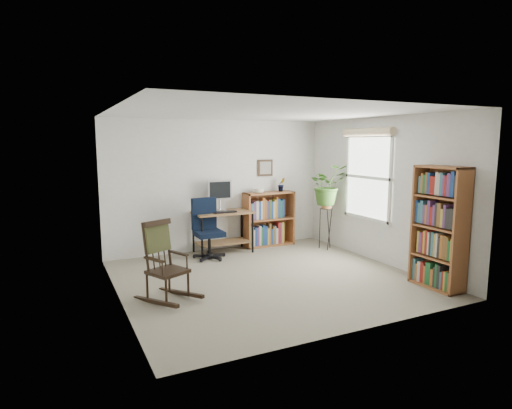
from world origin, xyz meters
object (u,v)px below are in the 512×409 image
office_chair (209,229)px  low_bookshelf (269,219)px  rocking_chair (167,261)px  tall_bookshelf (439,228)px  desk (223,232)px

office_chair → low_bookshelf: bearing=12.9°
rocking_chair → tall_bookshelf: 3.66m
rocking_chair → low_bookshelf: (2.50, 2.05, 0.01)m
low_bookshelf → tall_bookshelf: bearing=-73.2°
low_bookshelf → rocking_chair: bearing=-140.7°
desk → low_bookshelf: bearing=6.8°
office_chair → rocking_chair: size_ratio=1.02×
office_chair → tall_bookshelf: 3.62m
low_bookshelf → desk: bearing=-173.2°
tall_bookshelf → rocking_chair: bearing=161.9°
rocking_chair → tall_bookshelf: tall_bookshelf is taller
office_chair → rocking_chair: (-1.13, -1.63, -0.01)m
desk → tall_bookshelf: tall_bookshelf is taller
rocking_chair → tall_bookshelf: (3.46, -1.13, 0.32)m
office_chair → low_bookshelf: size_ratio=1.01×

